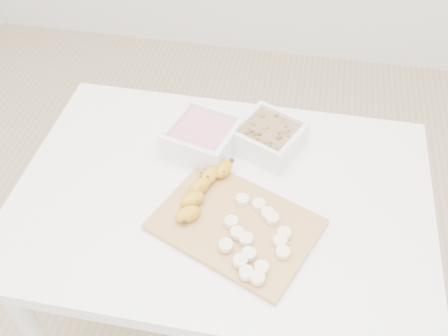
% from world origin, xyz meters
% --- Properties ---
extents(ground, '(3.50, 3.50, 0.00)m').
position_xyz_m(ground, '(0.00, 0.00, 0.00)').
color(ground, '#C6AD89').
rests_on(ground, ground).
extents(table, '(1.00, 0.70, 0.75)m').
position_xyz_m(table, '(0.00, 0.00, 0.65)').
color(table, white).
rests_on(table, ground).
extents(bowl_yogurt, '(0.20, 0.20, 0.08)m').
position_xyz_m(bowl_yogurt, '(-0.08, 0.15, 0.79)').
color(bowl_yogurt, white).
rests_on(bowl_yogurt, table).
extents(bowl_granola, '(0.20, 0.20, 0.07)m').
position_xyz_m(bowl_granola, '(0.09, 0.18, 0.79)').
color(bowl_granola, white).
rests_on(bowl_granola, table).
extents(cutting_board, '(0.42, 0.36, 0.01)m').
position_xyz_m(cutting_board, '(0.05, -0.09, 0.76)').
color(cutting_board, tan).
rests_on(cutting_board, table).
extents(banana, '(0.15, 0.21, 0.04)m').
position_xyz_m(banana, '(-0.04, -0.03, 0.78)').
color(banana, '#BA8717').
rests_on(banana, cutting_board).
extents(banana_slices, '(0.15, 0.23, 0.02)m').
position_xyz_m(banana_slices, '(0.10, -0.13, 0.78)').
color(banana_slices, beige).
rests_on(banana_slices, cutting_board).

